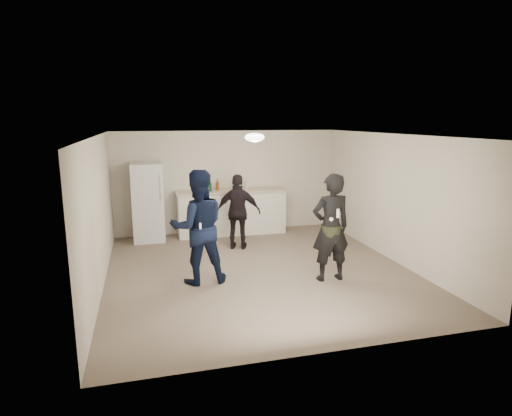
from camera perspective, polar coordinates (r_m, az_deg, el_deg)
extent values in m
plane|color=#6B5B4C|center=(8.10, 0.36, -8.27)|extent=(6.00, 6.00, 0.00)
plane|color=silver|center=(7.61, 0.39, 9.69)|extent=(6.00, 6.00, 0.00)
plane|color=beige|center=(10.65, -3.84, 3.51)|extent=(6.00, 0.00, 6.00)
plane|color=beige|center=(5.02, 9.38, -6.13)|extent=(6.00, 0.00, 6.00)
plane|color=beige|center=(7.54, -20.23, -0.64)|extent=(0.00, 6.00, 6.00)
plane|color=beige|center=(8.87, 17.79, 1.30)|extent=(0.00, 6.00, 6.00)
cube|color=silver|center=(10.46, -3.25, -0.66)|extent=(2.60, 0.56, 1.05)
cube|color=beige|center=(10.36, -3.28, 2.28)|extent=(2.68, 0.64, 0.04)
cube|color=white|center=(10.12, -14.23, 0.73)|extent=(0.70, 0.70, 1.80)
cylinder|color=silver|center=(9.70, -12.67, 2.73)|extent=(0.02, 0.02, 0.60)
ellipsoid|color=white|center=(7.91, -0.19, 9.41)|extent=(0.36, 0.36, 0.16)
cylinder|color=silver|center=(10.17, -7.41, 2.63)|extent=(0.08, 0.08, 0.17)
imported|color=#0D1939|center=(7.32, -7.71, -2.54)|extent=(0.97, 0.77, 1.96)
imported|color=black|center=(7.48, 9.94, -2.61)|extent=(0.70, 0.47, 1.89)
cylinder|color=#273518|center=(7.50, 9.92, -3.29)|extent=(0.34, 0.34, 0.28)
imported|color=black|center=(9.21, -2.36, -0.52)|extent=(1.03, 0.69, 1.63)
cube|color=white|center=(7.03, -7.44, -2.55)|extent=(0.04, 0.04, 0.15)
sphere|color=white|center=(7.09, -6.50, -2.98)|extent=(0.07, 0.07, 0.07)
cube|color=white|center=(7.19, 10.85, -0.71)|extent=(0.04, 0.04, 0.15)
sphere|color=silver|center=(7.19, 10.00, -1.48)|extent=(0.07, 0.07, 0.07)
cylinder|color=#134413|center=(10.20, -2.82, 3.00)|extent=(0.06, 0.06, 0.26)
cylinder|color=#933C15|center=(10.35, -5.16, 2.90)|extent=(0.08, 0.08, 0.19)
cylinder|color=silver|center=(10.49, -1.32, 3.03)|extent=(0.07, 0.07, 0.18)
cylinder|color=#113E16|center=(10.23, -6.11, 2.81)|extent=(0.07, 0.07, 0.21)
cylinder|color=brown|center=(10.07, -6.99, 2.67)|extent=(0.07, 0.07, 0.21)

